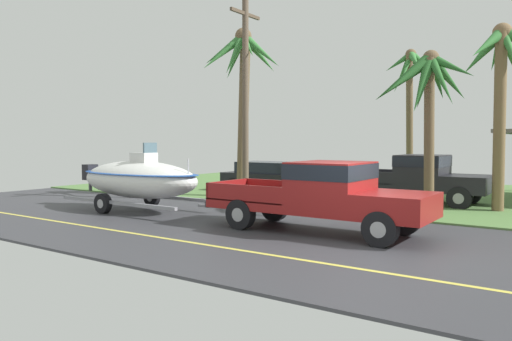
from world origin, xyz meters
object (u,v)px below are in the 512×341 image
pickup_truck_towing (330,193)px  parked_sedan_far (271,178)px  palm_tree_far_right (426,89)px  utility_pole (245,97)px  palm_tree_far_left (243,70)px  boat_on_trailer (139,179)px  parked_pickup_background (421,177)px  palm_tree_near_right (411,81)px  palm_tree_near_left (503,72)px

pickup_truck_towing → parked_sedan_far: 9.84m
palm_tree_far_right → utility_pole: bearing=179.0°
pickup_truck_towing → parked_sedan_far: (-6.51, 7.37, -0.34)m
pickup_truck_towing → utility_pole: (-5.56, 4.09, 3.00)m
pickup_truck_towing → palm_tree_far_left: palm_tree_far_left is taller
utility_pole → parked_sedan_far: bearing=106.3°
boat_on_trailer → palm_tree_far_left: (0.61, 5.06, 4.13)m
boat_on_trailer → parked_pickup_background: size_ratio=1.13×
boat_on_trailer → palm_tree_far_right: bearing=25.8°
palm_tree_near_right → palm_tree_far_right: bearing=-70.6°
palm_tree_near_right → palm_tree_far_left: (-4.26, -8.38, -0.13)m
palm_tree_far_right → utility_pole: (-6.77, 0.12, 0.11)m
utility_pole → pickup_truck_towing: bearing=-36.4°
boat_on_trailer → palm_tree_near_right: (4.87, 13.44, 4.26)m
parked_sedan_far → palm_tree_near_left: bearing=-6.9°
boat_on_trailer → palm_tree_far_right: 9.56m
palm_tree_far_right → palm_tree_near_right: bearing=109.4°
palm_tree_near_left → boat_on_trailer: bearing=-148.1°
palm_tree_near_left → palm_tree_near_right: size_ratio=0.88×
boat_on_trailer → parked_sedan_far: (0.49, 7.37, -0.39)m
boat_on_trailer → parked_sedan_far: 7.39m
pickup_truck_towing → palm_tree_near_right: palm_tree_near_right is taller
palm_tree_far_left → palm_tree_far_right: (7.60, -1.09, -1.29)m
boat_on_trailer → parked_sedan_far: bearing=86.2°
parked_sedan_far → utility_pole: size_ratio=0.58×
palm_tree_near_right → utility_pole: size_ratio=0.89×
parked_sedan_far → utility_pole: bearing=-73.7°
palm_tree_far_left → boat_on_trailer: bearing=-96.9°
parked_pickup_background → pickup_truck_towing: bearing=-92.1°
utility_pole → parked_pickup_background: bearing=27.1°
boat_on_trailer → palm_tree_near_left: palm_tree_near_left is taller
parked_pickup_background → utility_pole: utility_pole is taller
pickup_truck_towing → boat_on_trailer: bearing=-180.0°
pickup_truck_towing → parked_pickup_background: 7.08m
palm_tree_near_right → parked_sedan_far: bearing=-125.8°
palm_tree_near_left → palm_tree_far_left: 9.47m
parked_sedan_far → palm_tree_near_left: size_ratio=0.74×
palm_tree_near_right → pickup_truck_towing: bearing=-81.0°
palm_tree_near_left → utility_pole: (-8.55, -2.13, -0.50)m
pickup_truck_towing → palm_tree_near_right: size_ratio=0.88×
palm_tree_near_right → palm_tree_near_left: bearing=-54.7°
palm_tree_near_right → boat_on_trailer: bearing=-109.9°
pickup_truck_towing → utility_pole: size_ratio=0.78×
boat_on_trailer → palm_tree_far_left: size_ratio=0.91×
palm_tree_near_left → palm_tree_near_right: bearing=125.3°
palm_tree_near_right → palm_tree_far_right: size_ratio=1.36×
pickup_truck_towing → boat_on_trailer: (-7.00, -0.00, 0.05)m
palm_tree_near_left → palm_tree_far_right: (-1.77, -2.25, -0.61)m
palm_tree_far_left → palm_tree_near_right: bearing=63.1°
boat_on_trailer → utility_pole: size_ratio=0.81×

